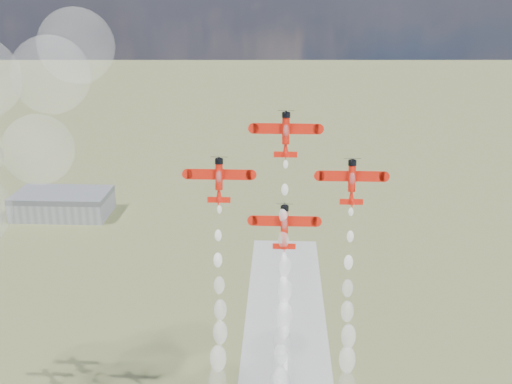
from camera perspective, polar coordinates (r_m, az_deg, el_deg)
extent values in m
cube|color=gray|center=(339.85, -17.89, -1.30)|extent=(50.00, 28.00, 10.00)
cube|color=#595B60|center=(337.74, -18.00, -0.27)|extent=(50.00, 28.00, 3.00)
cylinder|color=red|center=(122.63, 2.86, 5.88)|extent=(1.53, 2.71, 5.87)
cylinder|color=black|center=(122.62, 2.88, 7.31)|extent=(1.75, 1.94, 1.44)
cube|color=red|center=(123.00, 2.86, 6.04)|extent=(13.31, 0.70, 2.18)
cube|color=white|center=(123.16, 1.18, 6.06)|extent=(5.24, 0.16, 0.59)
cube|color=white|center=(123.21, 4.54, 6.01)|extent=(5.24, 0.16, 0.59)
cube|color=red|center=(122.63, 2.83, 3.59)|extent=(4.80, 0.39, 1.20)
cube|color=red|center=(121.82, 2.83, 3.47)|extent=(0.15, 2.12, 1.78)
ellipsoid|color=silver|center=(122.03, 2.86, 5.83)|extent=(1.20, 1.63, 2.87)
cone|color=red|center=(122.69, 2.83, 4.00)|extent=(1.53, 2.10, 3.10)
cylinder|color=red|center=(123.79, -3.54, 1.51)|extent=(1.53, 2.71, 5.87)
cylinder|color=black|center=(123.55, -3.54, 2.92)|extent=(1.75, 1.94, 1.44)
cube|color=red|center=(124.14, -3.52, 1.68)|extent=(13.31, 0.70, 2.18)
cube|color=white|center=(124.69, -5.16, 1.70)|extent=(5.24, 0.16, 0.59)
cube|color=white|center=(123.95, -1.86, 1.67)|extent=(5.24, 0.16, 0.59)
cube|color=red|center=(124.16, -3.56, -0.75)|extent=(4.80, 0.39, 1.20)
cube|color=red|center=(123.39, -3.60, -0.90)|extent=(0.15, 2.12, 1.78)
ellipsoid|color=silver|center=(123.20, -3.57, 1.44)|extent=(1.20, 1.63, 2.87)
cone|color=red|center=(124.16, -3.55, -0.34)|extent=(1.53, 2.10, 3.10)
cylinder|color=red|center=(123.97, 9.12, 1.33)|extent=(1.53, 2.71, 5.87)
cylinder|color=black|center=(123.73, 9.16, 2.74)|extent=(1.75, 1.94, 1.44)
cube|color=red|center=(124.32, 9.10, 1.50)|extent=(13.31, 0.70, 2.18)
cube|color=white|center=(124.08, 7.44, 1.53)|extent=(5.24, 0.16, 0.59)
cube|color=white|center=(124.92, 10.74, 1.47)|extent=(5.24, 0.16, 0.59)
cube|color=red|center=(124.35, 9.06, -0.93)|extent=(4.80, 0.39, 1.20)
cube|color=red|center=(123.57, 9.11, -1.08)|extent=(0.15, 2.12, 1.78)
ellipsoid|color=silver|center=(123.39, 9.15, 1.25)|extent=(1.20, 1.63, 2.87)
cone|color=red|center=(124.35, 9.07, -0.52)|extent=(1.53, 2.10, 3.10)
cylinder|color=red|center=(124.36, 2.73, -2.96)|extent=(1.53, 2.71, 5.87)
cylinder|color=black|center=(123.89, 2.75, -1.57)|extent=(1.75, 1.94, 1.44)
cube|color=red|center=(124.68, 2.73, -2.78)|extent=(13.31, 0.70, 2.18)
cube|color=white|center=(124.84, 1.07, -2.75)|extent=(5.24, 0.16, 0.59)
cube|color=white|center=(124.89, 4.38, -2.79)|extent=(5.24, 0.16, 0.59)
cube|color=red|center=(125.11, 2.69, -5.19)|extent=(4.80, 0.39, 1.20)
cube|color=red|center=(124.36, 2.69, -5.36)|extent=(0.15, 2.12, 1.78)
ellipsoid|color=silver|center=(123.79, 2.73, -3.06)|extent=(1.20, 1.63, 2.87)
cone|color=red|center=(125.04, 2.70, -4.79)|extent=(1.53, 2.10, 3.10)
sphere|color=white|center=(123.01, 2.84, 2.65)|extent=(1.03, 1.03, 1.03)
sphere|color=white|center=(123.20, 2.76, 0.23)|extent=(1.44, 1.44, 1.44)
sphere|color=white|center=(124.05, 2.63, -2.21)|extent=(1.86, 1.86, 1.86)
sphere|color=white|center=(125.06, 2.63, -4.56)|extent=(2.28, 2.28, 2.28)
sphere|color=white|center=(125.88, 2.74, -7.09)|extent=(2.70, 2.70, 2.70)
sphere|color=white|center=(127.53, 2.76, -9.40)|extent=(3.12, 3.12, 3.12)
sphere|color=white|center=(129.23, 2.66, -11.64)|extent=(3.53, 3.53, 3.53)
sphere|color=white|center=(131.27, 2.51, -13.98)|extent=(3.95, 3.95, 3.95)
sphere|color=white|center=(133.14, 2.49, -16.17)|extent=(4.37, 4.37, 4.37)
sphere|color=white|center=(124.70, -3.50, -1.67)|extent=(1.03, 1.03, 1.03)
sphere|color=white|center=(125.38, -3.63, -4.14)|extent=(1.44, 1.44, 1.44)
sphere|color=white|center=(126.82, -3.65, -6.48)|extent=(1.86, 1.86, 1.86)
sphere|color=white|center=(128.02, -3.52, -8.86)|extent=(2.28, 2.28, 2.28)
sphere|color=white|center=(129.63, -3.41, -11.12)|extent=(2.70, 2.70, 2.70)
sphere|color=white|center=(131.34, -3.43, -13.20)|extent=(3.12, 3.12, 3.12)
sphere|color=white|center=(133.38, -3.62, -15.54)|extent=(3.53, 3.53, 3.53)
sphere|color=white|center=(135.17, -3.69, -17.48)|extent=(3.95, 3.95, 3.95)
sphere|color=white|center=(124.83, 9.02, -1.88)|extent=(1.03, 1.03, 1.03)
sphere|color=white|center=(125.61, 8.97, -4.21)|extent=(1.44, 1.44, 1.44)
sphere|color=white|center=(126.85, 8.80, -6.64)|extent=(1.86, 1.86, 1.86)
sphere|color=white|center=(128.12, 8.71, -9.05)|extent=(2.28, 2.28, 2.28)
sphere|color=white|center=(129.65, 8.69, -11.18)|extent=(2.70, 2.70, 2.70)
sphere|color=white|center=(131.25, 8.80, -13.41)|extent=(3.12, 3.12, 3.12)
sphere|color=white|center=(133.45, 8.68, -15.50)|extent=(3.53, 3.53, 3.53)
sphere|color=white|center=(125.78, 2.70, -6.12)|extent=(1.03, 1.03, 1.03)
sphere|color=white|center=(126.99, 2.64, -8.38)|extent=(1.44, 1.44, 1.44)
sphere|color=white|center=(128.64, 2.66, -10.76)|extent=(1.86, 1.86, 1.86)
sphere|color=white|center=(130.15, 2.69, -13.05)|extent=(2.28, 2.28, 2.28)
sphere|color=white|center=(131.97, 2.40, -15.18)|extent=(2.70, 2.70, 2.70)
sphere|color=white|center=(134.56, 2.33, -17.31)|extent=(3.12, 3.12, 3.12)
sphere|color=white|center=(145.29, -18.94, 10.50)|extent=(17.74, 17.74, 17.74)
sphere|color=white|center=(159.61, -16.73, 13.18)|extent=(18.88, 18.88, 18.88)
sphere|color=white|center=(152.64, -20.00, 3.82)|extent=(17.12, 17.12, 17.12)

